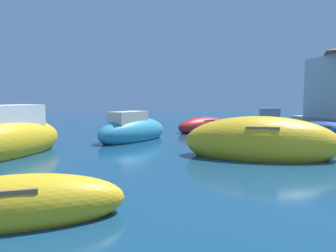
{
  "coord_description": "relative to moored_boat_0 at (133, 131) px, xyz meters",
  "views": [
    {
      "loc": [
        -6.28,
        -4.85,
        2.22
      ],
      "look_at": [
        -3.79,
        10.95,
        0.71
      ],
      "focal_mm": 32.36,
      "sensor_mm": 36.0,
      "label": 1
    }
  ],
  "objects": [
    {
      "name": "moored_boat_0",
      "position": [
        0.0,
        0.0,
        0.0
      ],
      "size": [
        4.48,
        4.52,
        1.86
      ],
      "rotation": [
        0.0,
        0.0,
        0.8
      ],
      "color": "teal",
      "rests_on": "ground"
    },
    {
      "name": "moored_boat_8",
      "position": [
        4.72,
        3.26,
        -0.15
      ],
      "size": [
        4.27,
        3.09,
        1.26
      ],
      "rotation": [
        0.0,
        0.0,
        3.61
      ],
      "color": "#B21E1E",
      "rests_on": "ground"
    },
    {
      "name": "moored_boat_2",
      "position": [
        4.5,
        -5.19,
        0.05
      ],
      "size": [
        6.0,
        4.08,
        1.98
      ],
      "rotation": [
        0.0,
        0.0,
        2.77
      ],
      "color": "gold",
      "rests_on": "ground"
    },
    {
      "name": "moored_boat_7",
      "position": [
        10.23,
        4.73,
        -0.08
      ],
      "size": [
        3.3,
        1.77,
        1.65
      ],
      "rotation": [
        0.0,
        0.0,
        6.02
      ],
      "color": "#1E479E",
      "rests_on": "ground"
    },
    {
      "name": "moored_boat_4",
      "position": [
        10.31,
        -0.97,
        -0.16
      ],
      "size": [
        3.52,
        3.83,
        1.19
      ],
      "rotation": [
        0.0,
        0.0,
        5.41
      ],
      "color": "#1E479E",
      "rests_on": "ground"
    },
    {
      "name": "moored_boat_5",
      "position": [
        -2.43,
        -10.04,
        -0.19
      ],
      "size": [
        3.83,
        1.61,
        1.09
      ],
      "rotation": [
        0.0,
        0.0,
        3.25
      ],
      "color": "gold",
      "rests_on": "ground"
    }
  ]
}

